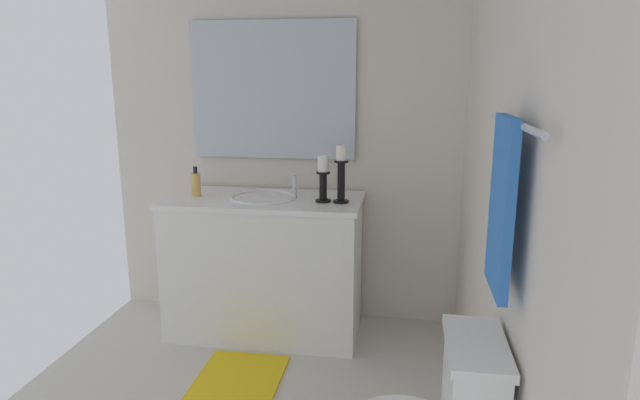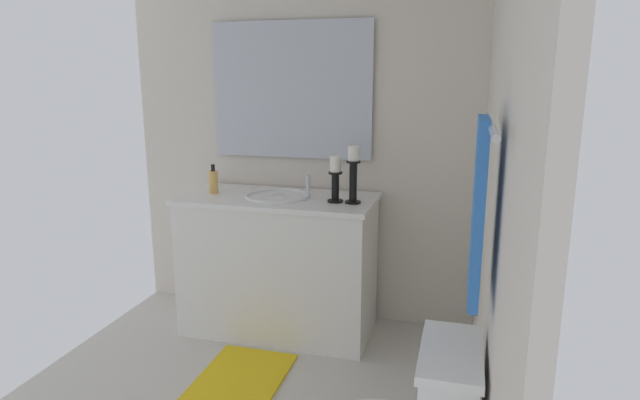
# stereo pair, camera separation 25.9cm
# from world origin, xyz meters

# --- Properties ---
(wall_back) EXTENTS (2.56, 0.04, 2.45)m
(wall_back) POSITION_xyz_m (0.00, 1.14, 1.23)
(wall_back) COLOR silver
(wall_back) RESTS_ON ground
(wall_left) EXTENTS (0.04, 2.29, 2.45)m
(wall_left) POSITION_xyz_m (-1.28, 0.00, 1.23)
(wall_left) COLOR silver
(wall_left) RESTS_ON ground
(vanity_cabinet) EXTENTS (0.58, 1.18, 0.86)m
(vanity_cabinet) POSITION_xyz_m (-0.96, -0.06, 0.43)
(vanity_cabinet) COLOR white
(vanity_cabinet) RESTS_ON ground
(sink_basin) EXTENTS (0.40, 0.40, 0.24)m
(sink_basin) POSITION_xyz_m (-0.96, -0.06, 0.82)
(sink_basin) COLOR white
(sink_basin) RESTS_ON vanity_cabinet
(mirror) EXTENTS (0.02, 1.04, 0.84)m
(mirror) POSITION_xyz_m (-1.24, -0.06, 1.48)
(mirror) COLOR silver
(candle_holder_tall) EXTENTS (0.09, 0.09, 0.33)m
(candle_holder_tall) POSITION_xyz_m (-0.91, 0.41, 1.03)
(candle_holder_tall) COLOR black
(candle_holder_tall) RESTS_ON vanity_cabinet
(candle_holder_short) EXTENTS (0.09, 0.09, 0.27)m
(candle_holder_short) POSITION_xyz_m (-0.91, 0.31, 1.00)
(candle_holder_short) COLOR black
(candle_holder_short) RESTS_ON vanity_cabinet
(soap_bottle) EXTENTS (0.06, 0.06, 0.18)m
(soap_bottle) POSITION_xyz_m (-0.94, -0.48, 0.93)
(soap_bottle) COLOR #E5B259
(soap_bottle) RESTS_ON vanity_cabinet
(towel_bar) EXTENTS (0.74, 0.02, 0.02)m
(towel_bar) POSITION_xyz_m (0.42, 1.08, 1.44)
(towel_bar) COLOR silver
(towel_near_vanity) EXTENTS (0.28, 0.03, 0.55)m
(towel_near_vanity) POSITION_xyz_m (0.42, 1.07, 1.18)
(towel_near_vanity) COLOR blue
(towel_near_vanity) RESTS_ON towel_bar
(bath_mat) EXTENTS (0.60, 0.44, 0.02)m
(bath_mat) POSITION_xyz_m (-0.33, -0.06, 0.01)
(bath_mat) COLOR yellow
(bath_mat) RESTS_ON ground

